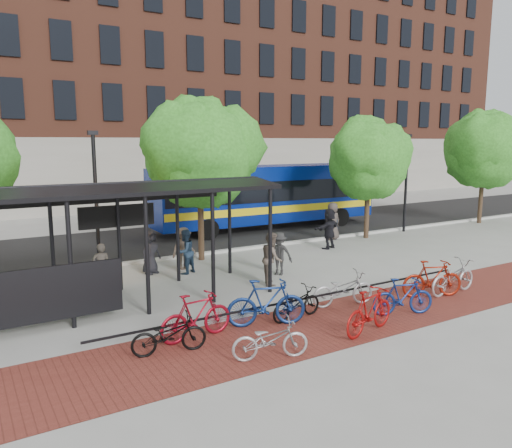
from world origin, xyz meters
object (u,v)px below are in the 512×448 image
lamp_post_left (96,197)px  bike_2 (270,340)px  bus (266,193)px  bike_4 (296,303)px  pedestrian_6 (333,221)px  bike_1 (196,316)px  lamp_post_right (406,180)px  pedestrian_0 (150,252)px  bike_6 (343,289)px  pedestrian_9 (279,254)px  bus_shelter (90,204)px  pedestrian_8 (272,258)px  bike_7 (403,297)px  tree_c (369,156)px  pedestrian_2 (185,252)px  pedestrian_3 (184,248)px  pedestrian_1 (102,267)px  bike_3 (266,303)px  bike_9 (432,279)px  tree_d (485,146)px  pedestrian_7 (333,223)px  bike_0 (169,335)px  bike_5 (370,311)px  bike_10 (453,277)px  tree_b (201,149)px  pedestrian_5 (329,229)px

lamp_post_left → bike_2: 10.00m
bus → bike_4: bus is taller
pedestrian_6 → bike_1: bearing=36.4°
lamp_post_right → pedestrian_0: size_ratio=3.18×
bike_6 → pedestrian_9: size_ratio=1.25×
bus_shelter → bus: bearing=37.4°
pedestrian_8 → bike_7: bearing=-134.5°
bus → bike_7: 14.42m
tree_c → pedestrian_2: tree_c is taller
bike_4 → pedestrian_3: (-0.49, 6.53, 0.36)m
lamp_post_left → pedestrian_1: size_ratio=3.28×
bike_6 → bike_7: 1.71m
bike_3 → bike_7: (3.67, -1.24, -0.10)m
bike_9 → pedestrian_9: size_ratio=1.25×
tree_d → bike_2: bearing=-155.7°
lamp_post_right → bus: (-5.82, 4.57, -0.77)m
bike_6 → pedestrian_0: bearing=41.2°
tree_d → pedestrian_7: bearing=177.6°
pedestrian_2 → pedestrian_9: bearing=120.9°
bike_0 → pedestrian_9: bearing=-43.9°
pedestrian_0 → bike_5: bearing=-95.4°
pedestrian_0 → bike_9: bearing=-71.4°
lamp_post_right → bike_10: bearing=-129.9°
pedestrian_0 → pedestrian_8: pedestrian_8 is taller
bus_shelter → tree_b: tree_b is taller
lamp_post_left → pedestrian_0: size_ratio=3.18×
lamp_post_right → bike_1: size_ratio=2.64×
bike_4 → pedestrian_0: bearing=7.7°
tree_c → bike_3: 13.67m
tree_b → bike_2: tree_b is taller
bike_7 → pedestrian_6: 10.74m
bike_10 → pedestrian_6: bearing=-18.3°
bike_7 → pedestrian_0: (-4.46, 7.82, 0.28)m
tree_d → pedestrian_8: 18.48m
bike_9 → pedestrian_0: (-6.47, 7.15, 0.22)m
tree_d → pedestrian_9: bearing=-167.8°
tree_b → lamp_post_right: 12.03m
pedestrian_8 → bike_10: bearing=-104.3°
pedestrian_9 → tree_c: bearing=77.7°
tree_b → pedestrian_0: bearing=-157.4°
bus_shelter → pedestrian_5: (10.94, 2.79, -2.10)m
tree_d → pedestrian_7: (-10.85, 0.45, -3.63)m
bike_1 → pedestrian_8: pedestrian_8 is taller
pedestrian_8 → bike_0: bearing=152.4°
tree_c → bus: bearing=121.1°
tree_c → bus: size_ratio=0.46×
bike_9 → pedestrian_6: (3.27, 8.68, 0.34)m
bike_4 → pedestrian_9: (2.12, 4.01, 0.34)m
bike_5 → bike_6: bike_5 is taller
tree_c → lamp_post_right: (2.91, 0.25, -1.31)m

